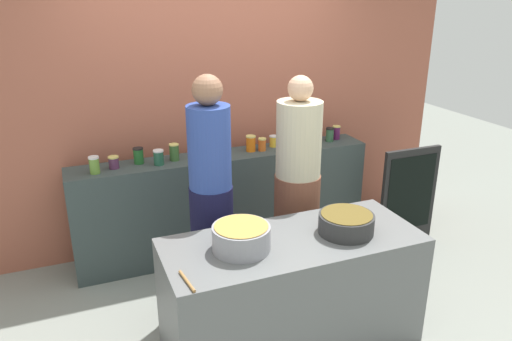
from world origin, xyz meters
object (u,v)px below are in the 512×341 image
object	(u,v)px
preserve_jar_1	(114,162)
preserve_jar_7	(262,144)
preserve_jar_5	(217,151)
preserve_jar_0	(94,165)
chalkboard_sign	(409,197)
preserve_jar_12	(336,132)
preserve_jar_10	(315,136)
cooking_pot_left	(241,238)
preserve_jar_3	(159,157)
preserve_jar_8	(274,141)
cook_with_tongs	(211,206)
cook_in_cap	(297,195)
preserve_jar_2	(138,156)
cooking_pot_center	(346,223)
preserve_jar_6	(251,143)
preserve_jar_11	(330,134)
preserve_jar_9	(301,137)
preserve_jar_4	(174,152)
wooden_spoon	(187,281)

from	to	relation	value
preserve_jar_1	preserve_jar_7	world-z (taller)	preserve_jar_7
preserve_jar_5	preserve_jar_1	bearing A→B (deg)	176.81
preserve_jar_7	preserve_jar_1	bearing A→B (deg)	179.11
preserve_jar_0	preserve_jar_7	distance (m)	1.46
preserve_jar_0	chalkboard_sign	xyz separation A→B (m)	(2.74, -0.47, -0.53)
preserve_jar_1	preserve_jar_12	size ratio (longest dim) A/B	0.78
preserve_jar_10	cooking_pot_left	bearing A→B (deg)	-131.54
preserve_jar_3	preserve_jar_7	world-z (taller)	preserve_jar_3
chalkboard_sign	preserve_jar_5	bearing A→B (deg)	164.26
preserve_jar_8	preserve_jar_10	xyz separation A→B (m)	(0.43, 0.00, 0.00)
cook_with_tongs	cook_in_cap	xyz separation A→B (m)	(0.71, 0.03, -0.04)
preserve_jar_2	cooking_pot_left	distance (m)	1.50
cooking_pot_left	cook_in_cap	size ratio (longest dim) A/B	0.21
preserve_jar_8	preserve_jar_10	distance (m)	0.43
cooking_pot_center	cook_in_cap	world-z (taller)	cook_in_cap
preserve_jar_12	chalkboard_sign	world-z (taller)	preserve_jar_12
preserve_jar_1	preserve_jar_8	xyz separation A→B (m)	(1.45, 0.05, 0.00)
preserve_jar_6	preserve_jar_2	bearing A→B (deg)	177.60
preserve_jar_3	preserve_jar_11	distance (m)	1.66
preserve_jar_9	preserve_jar_6	bearing A→B (deg)	-179.43
cooking_pot_left	preserve_jar_1	bearing A→B (deg)	112.87
preserve_jar_5	preserve_jar_7	bearing A→B (deg)	3.67
preserve_jar_11	preserve_jar_5	bearing A→B (deg)	-177.16
preserve_jar_6	preserve_jar_10	world-z (taller)	preserve_jar_6
cooking_pot_left	cook_with_tongs	xyz separation A→B (m)	(0.00, 0.64, -0.05)
cook_with_tongs	chalkboard_sign	world-z (taller)	cook_with_tongs
cook_with_tongs	chalkboard_sign	distance (m)	2.03
cook_in_cap	preserve_jar_11	bearing A→B (deg)	46.40
preserve_jar_8	cooking_pot_center	world-z (taller)	preserve_jar_8
preserve_jar_7	cooking_pot_center	world-z (taller)	preserve_jar_7
preserve_jar_3	cooking_pot_center	distance (m)	1.70
cook_with_tongs	preserve_jar_3	bearing A→B (deg)	108.08
preserve_jar_3	preserve_jar_2	bearing A→B (deg)	147.45
preserve_jar_5	preserve_jar_8	size ratio (longest dim) A/B	1.05
preserve_jar_1	preserve_jar_4	bearing A→B (deg)	1.63
preserve_jar_1	preserve_jar_11	size ratio (longest dim) A/B	0.77
preserve_jar_9	cooking_pot_center	distance (m)	1.52
preserve_jar_1	cooking_pot_left	size ratio (longest dim) A/B	0.28
preserve_jar_5	cook_with_tongs	distance (m)	0.79
preserve_jar_4	preserve_jar_7	world-z (taller)	preserve_jar_4
preserve_jar_2	cooking_pot_left	world-z (taller)	preserve_jar_2
preserve_jar_5	wooden_spoon	bearing A→B (deg)	-113.17
preserve_jar_12	cooking_pot_center	size ratio (longest dim) A/B	0.36
preserve_jar_10	chalkboard_sign	bearing A→B (deg)	-39.86
preserve_jar_2	chalkboard_sign	distance (m)	2.50
preserve_jar_8	preserve_jar_9	distance (m)	0.27
preserve_jar_5	cooking_pot_center	bearing A→B (deg)	-72.26
preserve_jar_2	preserve_jar_7	size ratio (longest dim) A/B	1.16
preserve_jar_2	preserve_jar_6	distance (m)	0.99
preserve_jar_3	cook_with_tongs	size ratio (longest dim) A/B	0.07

